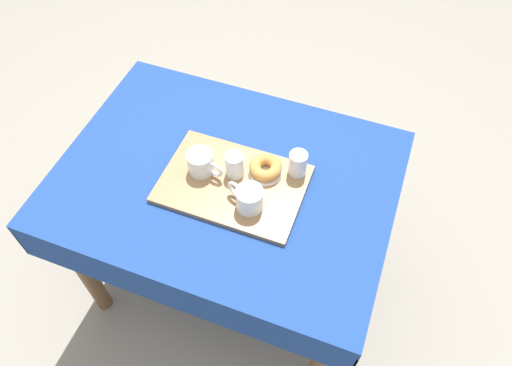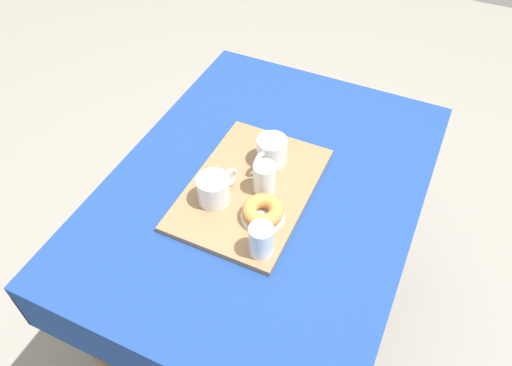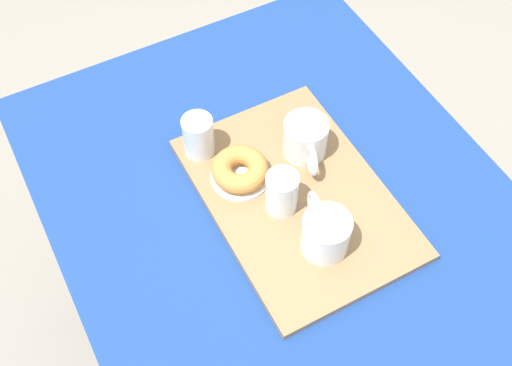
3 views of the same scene
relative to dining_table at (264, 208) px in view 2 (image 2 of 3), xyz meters
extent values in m
plane|color=gray|center=(0.00, 0.00, -0.64)|extent=(6.00, 6.00, 0.00)
cube|color=navy|center=(0.00, 0.00, 0.08)|extent=(1.14, 0.85, 0.04)
cube|color=navy|center=(0.00, -0.42, -0.01)|extent=(1.14, 0.01, 0.14)
cube|color=navy|center=(0.00, 0.42, -0.01)|extent=(1.14, 0.01, 0.14)
cube|color=navy|center=(0.57, 0.00, -0.01)|extent=(0.01, 0.85, 0.14)
cylinder|color=brown|center=(0.48, -0.33, -0.29)|extent=(0.06, 0.06, 0.70)
cylinder|color=brown|center=(-0.48, 0.33, -0.29)|extent=(0.06, 0.06, 0.70)
cylinder|color=brown|center=(0.48, 0.33, -0.29)|extent=(0.06, 0.06, 0.70)
cube|color=olive|center=(-0.04, 0.03, 0.11)|extent=(0.47, 0.32, 0.02)
cylinder|color=white|center=(-0.13, 0.09, 0.16)|extent=(0.09, 0.09, 0.08)
cylinder|color=#84380F|center=(-0.13, 0.09, 0.15)|extent=(0.08, 0.08, 0.06)
torus|color=white|center=(-0.07, 0.08, 0.16)|extent=(0.06, 0.03, 0.06)
cylinder|color=white|center=(0.08, 0.01, 0.16)|extent=(0.09, 0.09, 0.08)
cylinder|color=#84380F|center=(0.08, 0.01, 0.15)|extent=(0.08, 0.08, 0.06)
torus|color=white|center=(0.02, 0.03, 0.16)|extent=(0.06, 0.02, 0.06)
cylinder|color=white|center=(-0.03, -0.01, 0.17)|extent=(0.06, 0.06, 0.09)
cylinder|color=silver|center=(-0.03, -0.01, 0.14)|extent=(0.05, 0.05, 0.04)
cylinder|color=white|center=(-0.23, -0.09, 0.17)|extent=(0.06, 0.06, 0.09)
cylinder|color=silver|center=(-0.23, -0.09, 0.15)|extent=(0.05, 0.05, 0.05)
cylinder|color=white|center=(-0.13, -0.05, 0.12)|extent=(0.12, 0.12, 0.01)
torus|color=#BC7F3D|center=(-0.13, -0.05, 0.15)|extent=(0.11, 0.11, 0.04)
camera|label=1|loc=(-0.45, 0.89, 1.41)|focal=33.98mm
camera|label=2|loc=(-0.88, -0.38, 1.14)|focal=34.77mm
camera|label=3|loc=(0.53, -0.37, 1.14)|focal=45.19mm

